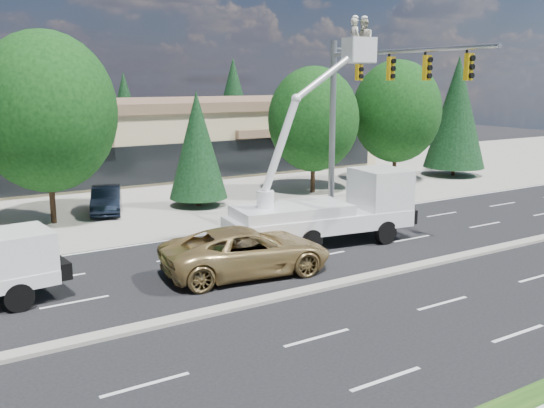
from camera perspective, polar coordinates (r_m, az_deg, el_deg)
ground at (r=19.78m, az=-1.30°, el=-9.29°), size 140.00×140.00×0.00m
concrete_apron at (r=37.77m, az=-17.05°, el=0.34°), size 140.00×22.00×0.01m
road_median at (r=19.76m, az=-1.30°, el=-9.12°), size 120.00×0.55×0.12m
strip_mall at (r=47.01m, az=-20.49°, el=5.73°), size 50.40×15.40×5.50m
tree_front_d at (r=31.59m, az=-20.51°, el=8.11°), size 6.80×6.80×9.44m
tree_front_e at (r=34.28m, az=-7.04°, el=5.52°), size 3.28×3.28×6.47m
tree_front_f at (r=38.26m, az=3.93°, el=7.95°), size 5.71×5.71×7.92m
tree_front_g at (r=42.73m, az=11.64°, el=8.53°), size 6.07×6.07×8.42m
tree_front_h at (r=47.07m, az=16.98°, el=8.27°), size 4.47×4.47×8.81m
tree_back_c at (r=61.13m, az=-13.68°, el=8.60°), size 3.96×3.96×7.81m
tree_back_d at (r=65.91m, az=-3.65°, el=9.83°), size 4.75×4.75×9.37m
signal_mast at (r=30.10m, az=8.35°, el=9.59°), size 2.76×10.16×9.00m
bucket_truck at (r=26.50m, az=5.81°, el=0.60°), size 8.49×3.57×9.70m
traffic_cone_b at (r=22.67m, az=-8.00°, el=-5.74°), size 0.40×0.40×0.70m
traffic_cone_c at (r=23.06m, az=-3.53°, el=-5.34°), size 0.40×0.40×0.70m
minivan at (r=22.37m, az=-2.39°, el=-4.44°), size 6.63×3.71×1.75m
parked_car_east at (r=33.85m, az=-15.32°, el=0.40°), size 2.84×4.58×1.43m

